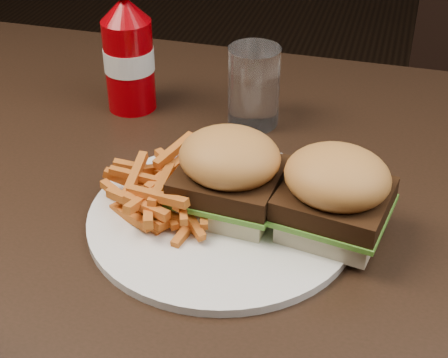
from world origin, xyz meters
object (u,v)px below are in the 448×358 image
(tumbler, at_px, (254,86))
(ketchup_bottle, at_px, (130,68))
(dining_table, at_px, (177,193))
(plate, at_px, (222,218))

(tumbler, bearing_deg, ketchup_bottle, -179.83)
(ketchup_bottle, distance_m, tumbler, 0.18)
(dining_table, xyz_separation_m, tumbler, (0.06, 0.16, 0.08))
(ketchup_bottle, bearing_deg, plate, -49.10)
(plate, xyz_separation_m, ketchup_bottle, (-0.19, 0.22, 0.06))
(ketchup_bottle, xyz_separation_m, tumbler, (0.18, 0.00, -0.01))
(tumbler, bearing_deg, plate, -85.31)
(plate, height_order, ketchup_bottle, ketchup_bottle)
(dining_table, relative_size, tumbler, 11.07)
(plate, xyz_separation_m, tumbler, (-0.02, 0.22, 0.05))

